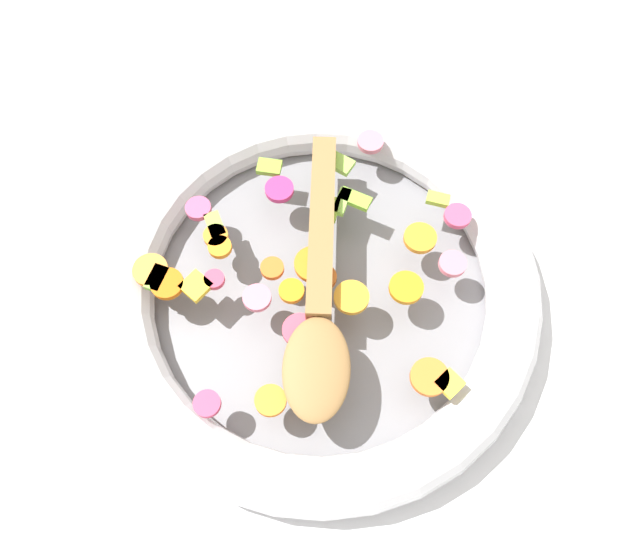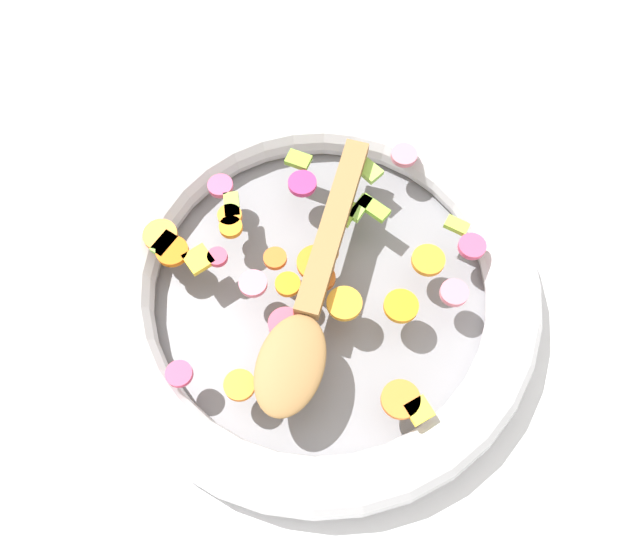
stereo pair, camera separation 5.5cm
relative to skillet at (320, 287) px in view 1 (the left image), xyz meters
The scene contains 4 objects.
ground_plane 0.02m from the skillet, ahead, with size 4.00×4.00×0.00m, color silver.
skillet is the anchor object (origin of this frame).
chopped_vegetables 0.03m from the skillet, 33.52° to the left, with size 0.29×0.31×0.01m.
wooden_spoon 0.05m from the skillet, 143.51° to the left, with size 0.24×0.19×0.01m.
Camera 1 is at (-0.19, 0.13, 0.55)m, focal length 35.00 mm.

